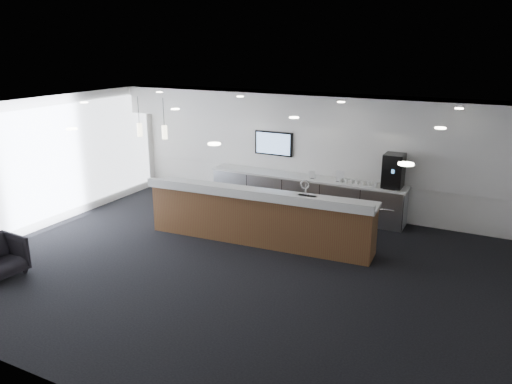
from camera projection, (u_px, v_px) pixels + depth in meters
The scene contains 23 objects.
ground at pixel (233, 267), 9.61m from camera, with size 10.00×10.00×0.00m, color black.
ceiling at pixel (231, 111), 8.74m from camera, with size 10.00×8.00×0.02m, color black.
back_wall at pixel (311, 152), 12.58m from camera, with size 10.00×0.02×3.00m, color white.
left_wall at pixel (42, 164), 11.36m from camera, with size 0.02×8.00×3.00m, color white.
soffit_bulkhead at pixel (306, 108), 11.87m from camera, with size 10.00×0.90×0.70m, color white.
alcove_panel at pixel (311, 148), 12.53m from camera, with size 9.80×0.06×1.40m, color white.
window_blinds_wall at pixel (43, 164), 11.34m from camera, with size 0.04×7.36×2.55m, color white.
back_credenza at pixel (304, 195), 12.57m from camera, with size 5.06×0.66×0.95m.
wall_tv at pixel (274, 143), 12.90m from camera, with size 1.05×0.08×0.62m.
pendant_left at pixel (153, 135), 10.69m from camera, with size 0.12×0.12×0.30m, color beige.
pendant_right at pixel (128, 133), 11.00m from camera, with size 0.12×0.12×0.30m, color beige.
ceiling_can_lights at pixel (231, 113), 8.75m from camera, with size 7.00×5.00×0.02m, color white, non-canonical shape.
service_counter at pixel (259, 217), 10.69m from camera, with size 5.06×1.15×1.49m.
coffee_machine at pixel (394, 171), 11.42m from camera, with size 0.45×0.58×0.78m.
info_sign_left at pixel (312, 175), 12.22m from camera, with size 0.15×0.02×0.20m, color white.
info_sign_right at pixel (340, 176), 11.93m from camera, with size 0.20×0.02×0.26m, color white.
cup_0 at pixel (376, 184), 11.56m from camera, with size 0.11×0.11×0.10m, color white.
cup_1 at pixel (370, 184), 11.62m from camera, with size 0.11×0.11×0.10m, color white.
cup_2 at pixel (364, 183), 11.68m from camera, with size 0.11×0.11×0.10m, color white.
cup_3 at pixel (358, 182), 11.74m from camera, with size 0.11×0.11×0.10m, color white.
cup_4 at pixel (352, 181), 11.80m from camera, with size 0.11×0.11×0.10m, color white.
cup_5 at pixel (347, 181), 11.86m from camera, with size 0.11×0.11×0.10m, color white.
cup_6 at pixel (341, 180), 11.92m from camera, with size 0.11×0.11×0.10m, color white.
Camera 1 is at (4.40, -7.61, 4.16)m, focal length 35.00 mm.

